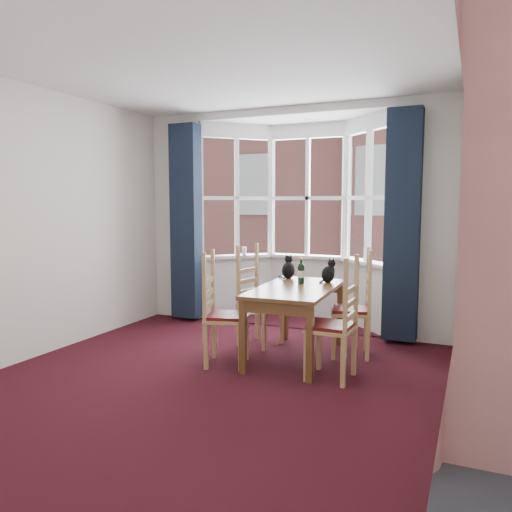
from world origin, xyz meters
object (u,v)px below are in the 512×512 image
Objects in this scene: chair_left_near at (218,318)px; candle_tall at (244,251)px; chair_right_near at (341,329)px; wine_bottle at (301,272)px; cat_right at (328,273)px; chair_right_far at (359,312)px; cat_left at (288,269)px; chair_left_far at (254,303)px; dining_table at (296,296)px.

candle_tall reaches higher than chair_left_near.
candle_tall is (-1.89, 1.99, 0.46)m from chair_right_near.
cat_right is at bearing 40.13° from wine_bottle.
chair_right_far is 3.32× the size of wine_bottle.
candle_tall is at bearing 143.97° from cat_right.
candle_tall is at bearing 134.28° from wine_bottle.
chair_right_near is at bearing -90.10° from chair_right_far.
cat_left reaches higher than chair_left_near.
candle_tall is at bearing 147.53° from chair_right_far.
chair_right_far is (1.24, 0.83, 0.00)m from chair_left_near.
wine_bottle is at bearing -139.87° from cat_right.
wine_bottle is at bearing -8.98° from chair_left_far.
chair_left_far is 1.00× the size of chair_right_far.
candle_tall is (-1.03, 1.00, 0.08)m from cat_left.
cat_right reaches higher than candle_tall.
cat_right is (0.22, 0.43, 0.19)m from dining_table.
chair_left_far is 3.44× the size of cat_right.
chair_left_near is 1.00× the size of chair_right_far.
wine_bottle is at bearing 48.91° from chair_left_near.
chair_left_far is 1.42m from chair_right_near.
dining_table is 1.55× the size of chair_left_near.
chair_left_near is 1.33m from cat_right.
cat_left is at bearing 70.36° from chair_left_near.
cat_left reaches higher than candle_tall.
cat_right is (-0.36, 0.88, 0.38)m from chair_right_near.
candle_tall is (-1.29, 1.32, 0.06)m from wine_bottle.
chair_left_near is 1.16m from cat_left.
chair_left_near is 3.29× the size of cat_left.
chair_left_near is 1.00× the size of chair_left_far.
chair_left_near is at bearing -146.07° from chair_right_far.
chair_right_near is 7.71× the size of candle_tall.
chair_right_far is 0.53m from cat_right.
chair_right_far is (0.59, 0.33, -0.18)m from dining_table.
chair_right_near is (1.20, -0.77, 0.00)m from chair_left_far.
wine_bottle reaches higher than chair_right_near.
wine_bottle is (0.63, 0.72, 0.40)m from chair_left_near.
chair_right_near is at bearing -48.78° from cat_left.
wine_bottle is (-0.61, 0.67, 0.40)m from chair_right_near.
cat_left is 2.34× the size of candle_tall.
chair_right_far is 3.29× the size of cat_left.
dining_table is 0.64m from cat_left.
cat_left reaches higher than cat_right.
dining_table is at bearing -27.01° from chair_left_far.
wine_bottle reaches higher than chair_left_near.
chair_right_far is (1.20, 0.02, 0.00)m from chair_left_far.
cat_left is (0.33, 0.22, 0.38)m from chair_left_far.
wine_bottle reaches higher than chair_right_far.
chair_right_near is 0.99m from wine_bottle.
chair_left_near is at bearing -92.52° from chair_left_far.
cat_left is at bearing 117.78° from dining_table.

